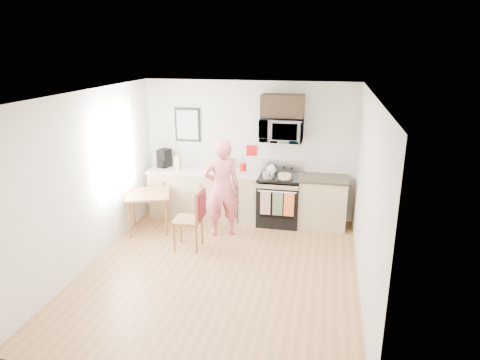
% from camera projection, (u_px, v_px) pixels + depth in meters
% --- Properties ---
extents(floor, '(4.60, 4.60, 0.00)m').
position_uv_depth(floor, '(220.00, 271.00, 6.36)').
color(floor, '#9E673D').
rests_on(floor, ground).
extents(back_wall, '(4.00, 0.04, 2.60)m').
position_uv_depth(back_wall, '(249.00, 150.00, 8.12)').
color(back_wall, silver).
rests_on(back_wall, floor).
extents(front_wall, '(4.00, 0.04, 2.60)m').
position_uv_depth(front_wall, '(155.00, 269.00, 3.83)').
color(front_wall, silver).
rests_on(front_wall, floor).
extents(left_wall, '(0.04, 4.60, 2.60)m').
position_uv_depth(left_wall, '(89.00, 179.00, 6.36)').
color(left_wall, silver).
rests_on(left_wall, floor).
extents(right_wall, '(0.04, 4.60, 2.60)m').
position_uv_depth(right_wall, '(367.00, 198.00, 5.58)').
color(right_wall, silver).
rests_on(right_wall, floor).
extents(ceiling, '(4.00, 4.60, 0.04)m').
position_uv_depth(ceiling, '(217.00, 94.00, 5.58)').
color(ceiling, white).
rests_on(ceiling, back_wall).
extents(window, '(0.06, 1.40, 1.50)m').
position_uv_depth(window, '(115.00, 151.00, 7.03)').
color(window, silver).
rests_on(window, left_wall).
extents(cabinet_left, '(2.10, 0.60, 0.90)m').
position_uv_depth(cabinet_left, '(205.00, 195.00, 8.25)').
color(cabinet_left, tan).
rests_on(cabinet_left, floor).
extents(countertop_left, '(2.14, 0.64, 0.04)m').
position_uv_depth(countertop_left, '(205.00, 171.00, 8.11)').
color(countertop_left, beige).
rests_on(countertop_left, cabinet_left).
extents(cabinet_right, '(0.84, 0.60, 0.90)m').
position_uv_depth(cabinet_right, '(322.00, 203.00, 7.82)').
color(cabinet_right, tan).
rests_on(cabinet_right, floor).
extents(countertop_right, '(0.88, 0.64, 0.04)m').
position_uv_depth(countertop_right, '(324.00, 178.00, 7.68)').
color(countertop_right, black).
rests_on(countertop_right, cabinet_right).
extents(range, '(0.76, 0.70, 1.16)m').
position_uv_depth(range, '(279.00, 201.00, 7.95)').
color(range, black).
rests_on(range, floor).
extents(microwave, '(0.76, 0.51, 0.42)m').
position_uv_depth(microwave, '(282.00, 130.00, 7.65)').
color(microwave, silver).
rests_on(microwave, back_wall).
extents(upper_cabinet, '(0.76, 0.35, 0.40)m').
position_uv_depth(upper_cabinet, '(283.00, 106.00, 7.57)').
color(upper_cabinet, black).
rests_on(upper_cabinet, back_wall).
extents(wall_art, '(0.50, 0.04, 0.65)m').
position_uv_depth(wall_art, '(188.00, 125.00, 8.19)').
color(wall_art, black).
rests_on(wall_art, back_wall).
extents(wall_trivet, '(0.20, 0.02, 0.20)m').
position_uv_depth(wall_trivet, '(252.00, 151.00, 8.10)').
color(wall_trivet, '#B8110F').
rests_on(wall_trivet, back_wall).
extents(person, '(0.74, 0.63, 1.73)m').
position_uv_depth(person, '(222.00, 188.00, 7.34)').
color(person, '#BB3344').
rests_on(person, floor).
extents(dining_table, '(0.83, 0.83, 0.70)m').
position_uv_depth(dining_table, '(148.00, 197.00, 7.60)').
color(dining_table, brown).
rests_on(dining_table, floor).
extents(chair, '(0.49, 0.45, 1.02)m').
position_uv_depth(chair, '(196.00, 211.00, 6.87)').
color(chair, brown).
rests_on(chair, floor).
extents(knife_block, '(0.13, 0.16, 0.21)m').
position_uv_depth(knife_block, '(224.00, 163.00, 8.17)').
color(knife_block, brown).
rests_on(knife_block, countertop_left).
extents(utensil_crock, '(0.12, 0.12, 0.36)m').
position_uv_depth(utensil_crock, '(243.00, 164.00, 8.02)').
color(utensil_crock, '#B8110F').
rests_on(utensil_crock, countertop_left).
extents(fruit_bowl, '(0.31, 0.31, 0.11)m').
position_uv_depth(fruit_bowl, '(210.00, 167.00, 8.15)').
color(fruit_bowl, silver).
rests_on(fruit_bowl, countertop_left).
extents(milk_carton, '(0.11, 0.11, 0.27)m').
position_uv_depth(milk_carton, '(178.00, 162.00, 8.14)').
color(milk_carton, tan).
rests_on(milk_carton, countertop_left).
extents(coffee_maker, '(0.26, 0.32, 0.35)m').
position_uv_depth(coffee_maker, '(164.00, 159.00, 8.29)').
color(coffee_maker, black).
rests_on(coffee_maker, countertop_left).
extents(bread_bag, '(0.28, 0.15, 0.10)m').
position_uv_depth(bread_bag, '(231.00, 172.00, 7.85)').
color(bread_bag, tan).
rests_on(bread_bag, countertop_left).
extents(cake, '(0.29, 0.29, 0.10)m').
position_uv_depth(cake, '(285.00, 177.00, 7.60)').
color(cake, black).
rests_on(cake, range).
extents(kettle, '(0.18, 0.18, 0.23)m').
position_uv_depth(kettle, '(271.00, 169.00, 7.89)').
color(kettle, silver).
rests_on(kettle, range).
extents(pot, '(0.22, 0.37, 0.11)m').
position_uv_depth(pot, '(269.00, 175.00, 7.67)').
color(pot, silver).
rests_on(pot, range).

